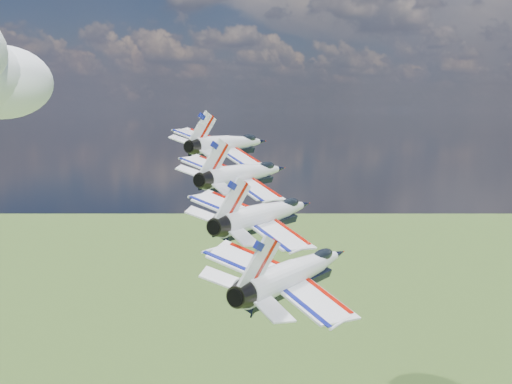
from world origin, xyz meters
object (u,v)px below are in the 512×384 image
Objects in this scene: jet_1 at (246,173)px; jet_2 at (267,214)px; jet_0 at (231,144)px; jet_3 at (298,271)px.

jet_1 reaches higher than jet_2.
jet_1 is 11.72m from jet_2.
jet_0 is 35.17m from jet_3.
jet_2 is (8.54, -7.53, -2.79)m from jet_1.
jet_0 is at bearing 134.03° from jet_3.
jet_0 is 23.44m from jet_2.
jet_1 is at bearing 134.03° from jet_3.
jet_0 reaches higher than jet_2.
jet_2 is at bearing -45.97° from jet_0.
jet_2 is 1.00× the size of jet_3.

